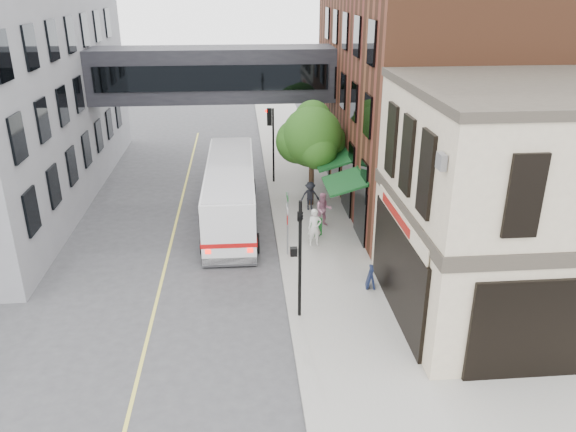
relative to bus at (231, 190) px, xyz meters
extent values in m
plane|color=#38383A|center=(2.14, -11.56, -1.64)|extent=(120.00, 120.00, 0.00)
cube|color=gray|center=(4.14, 2.44, -1.57)|extent=(4.00, 60.00, 0.15)
cube|color=#BDAB90|center=(11.14, -9.56, 2.43)|extent=(10.00, 8.00, 8.15)
cube|color=#38332B|center=(11.14, -9.56, 2.51)|extent=(10.12, 8.12, 0.50)
cube|color=#38332B|center=(11.14, -9.56, 6.66)|extent=(10.12, 8.12, 0.30)
cube|color=black|center=(6.08, -9.56, 0.21)|extent=(0.14, 6.40, 3.40)
cube|color=black|center=(6.04, -9.56, 0.21)|extent=(0.04, 5.90, 3.00)
cube|color=maroon|center=(6.02, -8.96, 2.16)|extent=(0.03, 3.60, 0.32)
cube|color=#592F1B|center=(12.14, 3.44, 5.36)|extent=(12.00, 18.00, 14.00)
cube|color=#0C3816|center=(5.28, 2.19, 1.36)|extent=(1.80, 13.00, 0.40)
cube|color=black|center=(-0.86, 6.44, 4.86)|extent=(14.00, 3.00, 3.00)
cube|color=black|center=(-0.86, 4.89, 4.86)|extent=(13.00, 0.08, 1.40)
cube|color=black|center=(-0.86, 7.99, 4.86)|extent=(13.00, 0.08, 1.40)
cylinder|color=black|center=(2.54, -9.56, 0.76)|extent=(0.12, 0.12, 4.50)
cube|color=black|center=(2.32, -9.56, 1.11)|extent=(0.25, 0.22, 0.30)
imported|color=black|center=(2.54, -9.56, 2.61)|extent=(0.20, 0.16, 1.00)
cylinder|color=black|center=(2.54, 5.44, 0.76)|extent=(0.12, 0.12, 4.50)
cube|color=black|center=(2.32, 5.44, 1.11)|extent=(0.25, 0.22, 0.30)
cube|color=black|center=(2.32, 5.44, 2.51)|extent=(0.28, 0.28, 1.00)
sphere|color=#FF0C05|center=(2.16, 5.44, 2.86)|extent=(0.18, 0.18, 0.18)
cylinder|color=gray|center=(2.54, -4.56, 0.01)|extent=(0.08, 0.08, 3.00)
cube|color=white|center=(2.52, -4.56, 0.71)|extent=(0.03, 0.75, 0.22)
cube|color=#0C591E|center=(2.52, -4.56, 1.26)|extent=(0.03, 0.70, 0.18)
cube|color=#B20C0C|center=(2.52, -4.56, 0.21)|extent=(0.03, 0.30, 0.40)
cylinder|color=#382619|center=(4.34, 1.44, -0.09)|extent=(0.28, 0.28, 2.80)
sphere|color=#1B4C14|center=(4.34, 1.44, 2.31)|extent=(3.20, 3.20, 3.20)
sphere|color=#1B4C14|center=(5.14, 1.94, 1.91)|extent=(2.20, 2.20, 2.20)
sphere|color=#1B4C14|center=(3.64, 1.74, 2.01)|extent=(2.40, 2.40, 2.40)
sphere|color=#1B4C14|center=(4.44, 2.04, 3.11)|extent=(2.00, 2.00, 2.00)
cube|color=#D8CC4C|center=(-2.86, -1.56, -1.64)|extent=(0.12, 40.00, 0.01)
cube|color=white|center=(0.00, 0.00, -0.08)|extent=(2.45, 10.88, 2.74)
cube|color=black|center=(0.00, 0.00, 0.39)|extent=(2.51, 10.69, 0.99)
cube|color=#B20C0C|center=(0.00, 0.00, -0.55)|extent=(2.51, 10.90, 0.21)
cylinder|color=black|center=(-1.21, -3.96, -1.17)|extent=(0.29, 0.95, 0.94)
cylinder|color=black|center=(1.15, -3.98, -1.17)|extent=(0.29, 0.95, 0.94)
cylinder|color=black|center=(-1.15, 3.60, -1.17)|extent=(0.29, 0.95, 0.94)
cylinder|color=black|center=(1.21, 3.58, -1.17)|extent=(0.29, 0.95, 0.94)
imported|color=white|center=(3.85, -3.70, -0.61)|extent=(0.68, 0.47, 1.77)
imported|color=#CC84A0|center=(4.59, -1.47, -0.64)|extent=(0.83, 0.65, 1.71)
imported|color=black|center=(4.19, 0.71, -0.72)|extent=(1.05, 0.66, 1.55)
cube|color=#156020|center=(4.09, -2.55, -1.06)|extent=(0.55, 0.52, 0.86)
cube|color=#111833|center=(5.59, -7.76, -1.05)|extent=(0.40, 0.54, 0.89)
camera|label=1|loc=(0.60, -27.06, 9.81)|focal=35.00mm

